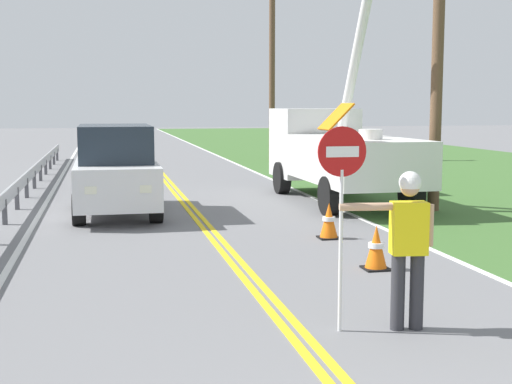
% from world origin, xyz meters
% --- Properties ---
extents(grass_verge_right, '(16.00, 110.00, 0.01)m').
position_xyz_m(grass_verge_right, '(11.60, 20.00, 0.00)').
color(grass_verge_right, '#3D662D').
rests_on(grass_verge_right, ground).
extents(centerline_yellow_left, '(0.11, 110.00, 0.01)m').
position_xyz_m(centerline_yellow_left, '(-0.09, 20.00, 0.01)').
color(centerline_yellow_left, yellow).
rests_on(centerline_yellow_left, ground).
extents(centerline_yellow_right, '(0.11, 110.00, 0.01)m').
position_xyz_m(centerline_yellow_right, '(0.09, 20.00, 0.01)').
color(centerline_yellow_right, yellow).
rests_on(centerline_yellow_right, ground).
extents(edge_line_right, '(0.12, 110.00, 0.01)m').
position_xyz_m(edge_line_right, '(3.60, 20.00, 0.01)').
color(edge_line_right, silver).
rests_on(edge_line_right, ground).
extents(edge_line_left, '(0.12, 110.00, 0.01)m').
position_xyz_m(edge_line_left, '(-3.60, 20.00, 0.01)').
color(edge_line_left, silver).
rests_on(edge_line_left, ground).
extents(flagger_worker, '(1.08, 0.29, 1.83)m').
position_xyz_m(flagger_worker, '(1.27, 4.39, 1.05)').
color(flagger_worker, '#2D2D33').
rests_on(flagger_worker, ground).
extents(stop_sign_paddle, '(0.56, 0.04, 2.33)m').
position_xyz_m(stop_sign_paddle, '(0.51, 4.49, 1.71)').
color(stop_sign_paddle, silver).
rests_on(stop_sign_paddle, ground).
extents(utility_bucket_truck, '(2.67, 6.85, 6.13)m').
position_xyz_m(utility_bucket_truck, '(4.05, 15.28, 1.44)').
color(utility_bucket_truck, silver).
rests_on(utility_bucket_truck, ground).
extents(oncoming_suv_nearest, '(1.94, 4.62, 2.10)m').
position_xyz_m(oncoming_suv_nearest, '(-1.82, 13.97, 1.06)').
color(oncoming_suv_nearest, silver).
rests_on(oncoming_suv_nearest, ground).
extents(utility_pole_near, '(1.80, 0.28, 8.51)m').
position_xyz_m(utility_pole_near, '(5.77, 12.94, 4.44)').
color(utility_pole_near, brown).
rests_on(utility_pole_near, ground).
extents(utility_pole_mid, '(1.80, 0.28, 8.79)m').
position_xyz_m(utility_pole_mid, '(5.75, 29.95, 4.58)').
color(utility_pole_mid, brown).
rests_on(utility_pole_mid, ground).
extents(traffic_cone_lead, '(0.40, 0.40, 0.70)m').
position_xyz_m(traffic_cone_lead, '(2.06, 7.31, 0.34)').
color(traffic_cone_lead, orange).
rests_on(traffic_cone_lead, ground).
extents(traffic_cone_mid, '(0.40, 0.40, 0.70)m').
position_xyz_m(traffic_cone_mid, '(2.14, 9.96, 0.34)').
color(traffic_cone_mid, orange).
rests_on(traffic_cone_mid, ground).
extents(guardrail_left_shoulder, '(0.10, 32.00, 0.71)m').
position_xyz_m(guardrail_left_shoulder, '(-4.20, 16.39, 0.52)').
color(guardrail_left_shoulder, '#9EA0A3').
rests_on(guardrail_left_shoulder, ground).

